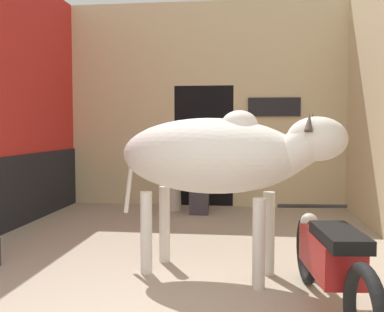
{
  "coord_description": "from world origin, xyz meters",
  "views": [
    {
      "loc": [
        0.73,
        -2.24,
        1.38
      ],
      "look_at": [
        0.15,
        2.51,
        1.07
      ],
      "focal_mm": 42.0,
      "sensor_mm": 36.0,
      "label": 1
    }
  ],
  "objects": [
    {
      "name": "wall_back_with_doorway",
      "position": [
        -0.01,
        5.83,
        1.53
      ],
      "size": [
        4.8,
        0.93,
        3.55
      ],
      "color": "beige",
      "rests_on": "ground_plane"
    },
    {
      "name": "motorcycle_near",
      "position": [
        1.33,
        1.05,
        0.42
      ],
      "size": [
        0.58,
        2.03,
        0.73
      ],
      "color": "black",
      "rests_on": "ground_plane"
    },
    {
      "name": "shopkeeper_seated",
      "position": [
        -0.01,
        4.85,
        0.61
      ],
      "size": [
        0.43,
        0.33,
        1.16
      ],
      "color": "#3D3842",
      "rests_on": "ground_plane"
    },
    {
      "name": "cow",
      "position": [
        0.46,
        1.87,
        1.11
      ],
      "size": [
        2.16,
        1.15,
        1.53
      ],
      "color": "silver",
      "rests_on": "ground_plane"
    },
    {
      "name": "plastic_stool",
      "position": [
        -0.46,
        5.06,
        0.23
      ],
      "size": [
        0.32,
        0.32,
        0.44
      ],
      "color": "beige",
      "rests_on": "ground_plane"
    }
  ]
}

